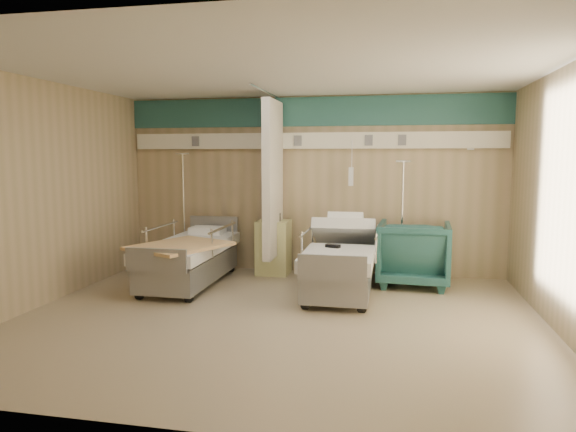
{
  "coord_description": "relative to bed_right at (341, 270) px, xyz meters",
  "views": [
    {
      "loc": [
        1.25,
        -5.6,
        1.87
      ],
      "look_at": [
        0.0,
        0.6,
        1.12
      ],
      "focal_mm": 32.0,
      "sensor_mm": 36.0,
      "label": 1
    }
  ],
  "objects": [
    {
      "name": "bedside_cabinet",
      "position": [
        -1.15,
        0.9,
        0.11
      ],
      "size": [
        0.5,
        0.48,
        0.85
      ],
      "primitive_type": "cube",
      "color": "#DCDA8A",
      "rests_on": "ground"
    },
    {
      "name": "toiletry_bag",
      "position": [
        -1.15,
        0.89,
        0.6
      ],
      "size": [
        0.26,
        0.2,
        0.13
      ],
      "primitive_type": "cube",
      "rotation": [
        0.0,
        0.0,
        0.25
      ],
      "color": "black",
      "rests_on": "bedside_cabinet"
    },
    {
      "name": "waffle_blanket",
      "position": [
        0.96,
        0.57,
        0.65
      ],
      "size": [
        0.66,
        0.6,
        0.07
      ],
      "primitive_type": "cube",
      "rotation": [
        0.0,
        0.0,
        3.0
      ],
      "color": "white",
      "rests_on": "visitor_armchair"
    },
    {
      "name": "white_cup",
      "position": [
        -1.31,
        1.02,
        0.6
      ],
      "size": [
        0.11,
        0.11,
        0.13
      ],
      "primitive_type": "cylinder",
      "rotation": [
        0.0,
        0.0,
        -0.28
      ],
      "color": "white",
      "rests_on": "bedside_cabinet"
    },
    {
      "name": "ground",
      "position": [
        -0.6,
        -1.3,
        -0.32
      ],
      "size": [
        6.0,
        5.0,
        0.0
      ],
      "primitive_type": "cube",
      "color": "gray",
      "rests_on": "ground"
    },
    {
      "name": "tan_blanket",
      "position": [
        -2.14,
        -0.46,
        0.34
      ],
      "size": [
        1.38,
        1.5,
        0.04
      ],
      "primitive_type": "cube",
      "rotation": [
        0.0,
        0.0,
        -0.43
      ],
      "color": "tan",
      "rests_on": "bed_left"
    },
    {
      "name": "bed_right",
      "position": [
        0.0,
        0.0,
        0.0
      ],
      "size": [
        1.0,
        2.16,
        0.63
      ],
      "primitive_type": null,
      "color": "silver",
      "rests_on": "ground"
    },
    {
      "name": "iv_stand_right",
      "position": [
        0.82,
        0.74,
        0.05
      ],
      "size": [
        0.32,
        0.32,
        1.8
      ],
      "rotation": [
        0.0,
        0.0,
        -0.21
      ],
      "color": "silver",
      "rests_on": "ground"
    },
    {
      "name": "iv_stand_left",
      "position": [
        -2.68,
        0.98,
        0.08
      ],
      "size": [
        0.34,
        0.34,
        1.91
      ],
      "rotation": [
        0.0,
        0.0,
        -0.14
      ],
      "color": "silver",
      "rests_on": "ground"
    },
    {
      "name": "visitor_armchair",
      "position": [
        0.99,
        0.6,
        0.15
      ],
      "size": [
        1.06,
        1.09,
        0.93
      ],
      "primitive_type": "imported",
      "rotation": [
        0.0,
        0.0,
        3.08
      ],
      "color": "#1E4B49",
      "rests_on": "ground"
    },
    {
      "name": "call_remote",
      "position": [
        -0.1,
        -0.07,
        0.34
      ],
      "size": [
        0.21,
        0.15,
        0.04
      ],
      "primitive_type": "cube",
      "rotation": [
        0.0,
        0.0,
        -0.35
      ],
      "color": "black",
      "rests_on": "bed_right"
    },
    {
      "name": "room_walls",
      "position": [
        -0.63,
        -1.05,
        1.55
      ],
      "size": [
        6.04,
        5.04,
        2.82
      ],
      "color": "tan",
      "rests_on": "ground"
    },
    {
      "name": "bed_left",
      "position": [
        -2.2,
        0.0,
        0.0
      ],
      "size": [
        1.0,
        2.16,
        0.63
      ],
      "primitive_type": null,
      "color": "silver",
      "rests_on": "ground"
    }
  ]
}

